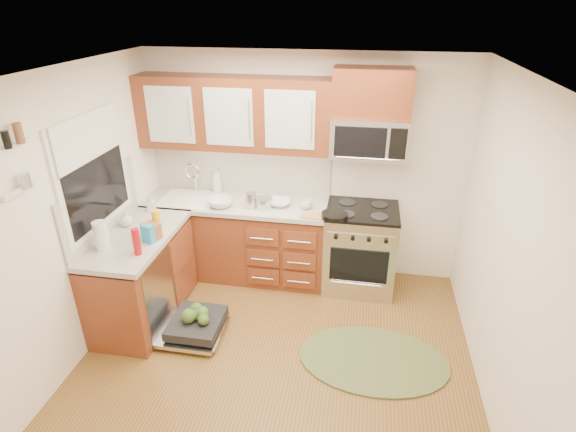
% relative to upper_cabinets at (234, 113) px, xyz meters
% --- Properties ---
extents(floor, '(3.50, 3.50, 0.00)m').
position_rel_upper_cabinets_xyz_m(floor, '(0.73, -1.57, -1.88)').
color(floor, brown).
rests_on(floor, ground).
extents(ceiling, '(3.50, 3.50, 0.00)m').
position_rel_upper_cabinets_xyz_m(ceiling, '(0.73, -1.57, 0.62)').
color(ceiling, white).
rests_on(ceiling, ground).
extents(wall_back, '(3.50, 0.04, 2.50)m').
position_rel_upper_cabinets_xyz_m(wall_back, '(0.73, 0.18, -0.62)').
color(wall_back, white).
rests_on(wall_back, ground).
extents(wall_left, '(0.04, 3.50, 2.50)m').
position_rel_upper_cabinets_xyz_m(wall_left, '(-1.02, -1.57, -0.62)').
color(wall_left, white).
rests_on(wall_left, ground).
extents(wall_right, '(0.04, 3.50, 2.50)m').
position_rel_upper_cabinets_xyz_m(wall_right, '(2.48, -1.57, -0.62)').
color(wall_right, white).
rests_on(wall_right, ground).
extents(base_cabinet_back, '(2.05, 0.60, 0.85)m').
position_rel_upper_cabinets_xyz_m(base_cabinet_back, '(0.00, -0.12, -1.45)').
color(base_cabinet_back, maroon).
rests_on(base_cabinet_back, ground).
extents(base_cabinet_left, '(0.60, 1.25, 0.85)m').
position_rel_upper_cabinets_xyz_m(base_cabinet_left, '(-0.72, -1.05, -1.45)').
color(base_cabinet_left, maroon).
rests_on(base_cabinet_left, ground).
extents(countertop_back, '(2.07, 0.64, 0.05)m').
position_rel_upper_cabinets_xyz_m(countertop_back, '(0.00, -0.14, -0.97)').
color(countertop_back, '#BBB5AB').
rests_on(countertop_back, base_cabinet_back).
extents(countertop_left, '(0.64, 1.27, 0.05)m').
position_rel_upper_cabinets_xyz_m(countertop_left, '(-0.71, -1.05, -0.97)').
color(countertop_left, '#BBB5AB').
rests_on(countertop_left, base_cabinet_left).
extents(backsplash_back, '(2.05, 0.02, 0.57)m').
position_rel_upper_cabinets_xyz_m(backsplash_back, '(0.00, 0.16, -0.67)').
color(backsplash_back, beige).
rests_on(backsplash_back, ground).
extents(backsplash_left, '(0.02, 1.25, 0.57)m').
position_rel_upper_cabinets_xyz_m(backsplash_left, '(-1.01, -1.05, -0.67)').
color(backsplash_left, beige).
rests_on(backsplash_left, ground).
extents(upper_cabinets, '(2.05, 0.35, 0.75)m').
position_rel_upper_cabinets_xyz_m(upper_cabinets, '(0.00, 0.00, 0.00)').
color(upper_cabinets, maroon).
rests_on(upper_cabinets, ground).
extents(cabinet_over_mw, '(0.76, 0.35, 0.47)m').
position_rel_upper_cabinets_xyz_m(cabinet_over_mw, '(1.41, 0.00, 0.26)').
color(cabinet_over_mw, maroon).
rests_on(cabinet_over_mw, ground).
extents(range, '(0.76, 0.64, 0.95)m').
position_rel_upper_cabinets_xyz_m(range, '(1.41, -0.15, -1.40)').
color(range, silver).
rests_on(range, ground).
extents(microwave, '(0.76, 0.38, 0.40)m').
position_rel_upper_cabinets_xyz_m(microwave, '(1.41, -0.02, -0.18)').
color(microwave, silver).
rests_on(microwave, ground).
extents(sink, '(0.62, 0.50, 0.26)m').
position_rel_upper_cabinets_xyz_m(sink, '(-0.52, -0.16, -1.07)').
color(sink, white).
rests_on(sink, ground).
extents(dishwasher, '(0.70, 0.60, 0.20)m').
position_rel_upper_cabinets_xyz_m(dishwasher, '(-0.13, -1.27, -1.77)').
color(dishwasher, silver).
rests_on(dishwasher, ground).
extents(window, '(0.03, 1.05, 1.05)m').
position_rel_upper_cabinets_xyz_m(window, '(-1.01, -1.07, -0.32)').
color(window, white).
rests_on(window, ground).
extents(window_blind, '(0.02, 0.96, 0.40)m').
position_rel_upper_cabinets_xyz_m(window_blind, '(-0.98, -1.07, 0.00)').
color(window_blind, white).
rests_on(window_blind, ground).
extents(shelf_upper, '(0.04, 0.40, 0.03)m').
position_rel_upper_cabinets_xyz_m(shelf_upper, '(-0.99, -1.92, 0.17)').
color(shelf_upper, white).
rests_on(shelf_upper, ground).
extents(shelf_lower, '(0.04, 0.40, 0.03)m').
position_rel_upper_cabinets_xyz_m(shelf_lower, '(-0.99, -1.92, -0.12)').
color(shelf_lower, white).
rests_on(shelf_lower, ground).
extents(rug, '(1.42, 0.99, 0.02)m').
position_rel_upper_cabinets_xyz_m(rug, '(1.59, -1.33, -1.86)').
color(rug, '#556339').
rests_on(rug, ground).
extents(skillet, '(0.35, 0.35, 0.05)m').
position_rel_upper_cabinets_xyz_m(skillet, '(1.12, -0.40, -0.90)').
color(skillet, black).
rests_on(skillet, range).
extents(stock_pot, '(0.22, 0.22, 0.11)m').
position_rel_upper_cabinets_xyz_m(stock_pot, '(0.35, -0.23, -0.89)').
color(stock_pot, silver).
rests_on(stock_pot, countertop_back).
extents(cutting_board, '(0.25, 0.17, 0.02)m').
position_rel_upper_cabinets_xyz_m(cutting_board, '(0.91, -0.35, -0.94)').
color(cutting_board, '#9D7B47').
rests_on(cutting_board, countertop_back).
extents(canister, '(0.13, 0.13, 0.18)m').
position_rel_upper_cabinets_xyz_m(canister, '(0.22, -0.26, -0.86)').
color(canister, silver).
rests_on(canister, countertop_back).
extents(paper_towel_roll, '(0.14, 0.14, 0.27)m').
position_rel_upper_cabinets_xyz_m(paper_towel_roll, '(-0.88, -1.34, -0.81)').
color(paper_towel_roll, white).
rests_on(paper_towel_roll, countertop_left).
extents(mustard_bottle, '(0.10, 0.10, 0.24)m').
position_rel_upper_cabinets_xyz_m(mustard_bottle, '(-0.52, -0.97, -0.83)').
color(mustard_bottle, '#F1A81A').
rests_on(mustard_bottle, countertop_left).
extents(red_bottle, '(0.08, 0.08, 0.25)m').
position_rel_upper_cabinets_xyz_m(red_bottle, '(-0.52, -1.37, -0.83)').
color(red_bottle, '#AC0E16').
rests_on(red_bottle, countertop_left).
extents(wooden_box, '(0.18, 0.16, 0.16)m').
position_rel_upper_cabinets_xyz_m(wooden_box, '(-0.52, -1.08, -0.87)').
color(wooden_box, brown).
rests_on(wooden_box, countertop_left).
extents(blue_carton, '(0.12, 0.09, 0.18)m').
position_rel_upper_cabinets_xyz_m(blue_carton, '(-0.52, -1.16, -0.86)').
color(blue_carton, '#288ABE').
rests_on(blue_carton, countertop_left).
extents(bowl_a, '(0.26, 0.26, 0.06)m').
position_rel_upper_cabinets_xyz_m(bowl_a, '(0.50, -0.14, -0.92)').
color(bowl_a, '#999999').
rests_on(bowl_a, countertop_back).
extents(bowl_b, '(0.28, 0.28, 0.09)m').
position_rel_upper_cabinets_xyz_m(bowl_b, '(-0.12, -0.28, -0.91)').
color(bowl_b, '#999999').
rests_on(bowl_b, countertop_back).
extents(cup, '(0.14, 0.14, 0.11)m').
position_rel_upper_cabinets_xyz_m(cup, '(0.81, -0.18, -0.90)').
color(cup, '#999999').
rests_on(cup, countertop_back).
extents(soap_bottle_a, '(0.14, 0.14, 0.31)m').
position_rel_upper_cabinets_xyz_m(soap_bottle_a, '(-0.27, 0.10, -0.80)').
color(soap_bottle_a, '#999999').
rests_on(soap_bottle_a, countertop_back).
extents(soap_bottle_b, '(0.10, 0.10, 0.18)m').
position_rel_upper_cabinets_xyz_m(soap_bottle_b, '(-0.79, -0.52, -0.86)').
color(soap_bottle_b, '#999999').
rests_on(soap_bottle_b, countertop_left).
extents(soap_bottle_c, '(0.16, 0.16, 0.16)m').
position_rel_upper_cabinets_xyz_m(soap_bottle_c, '(-0.89, -0.88, -0.87)').
color(soap_bottle_c, '#999999').
rests_on(soap_bottle_c, countertop_left).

